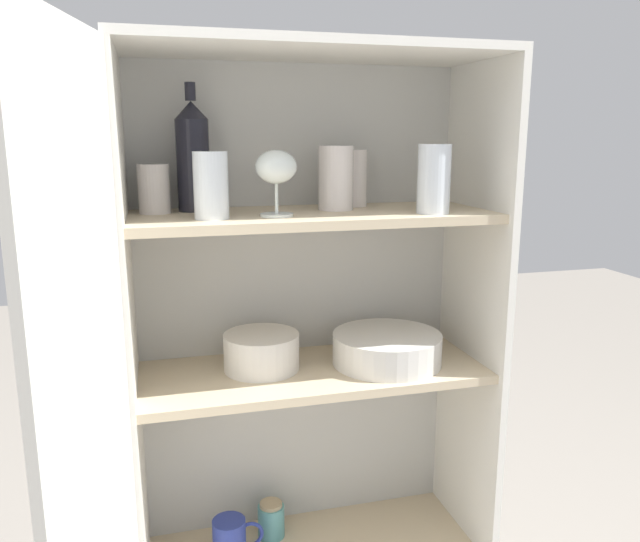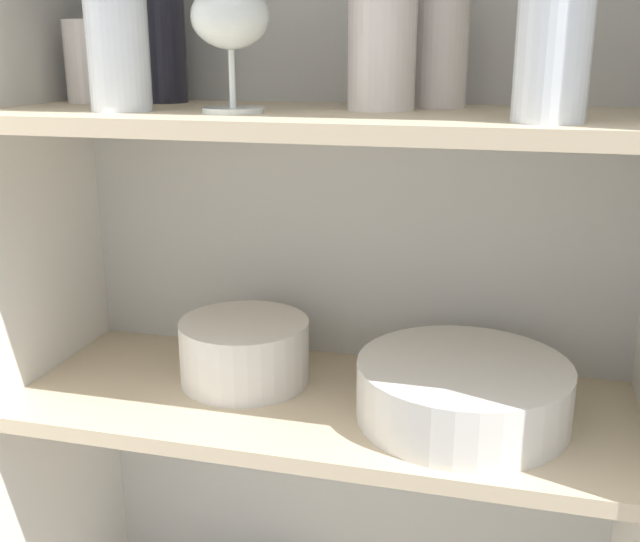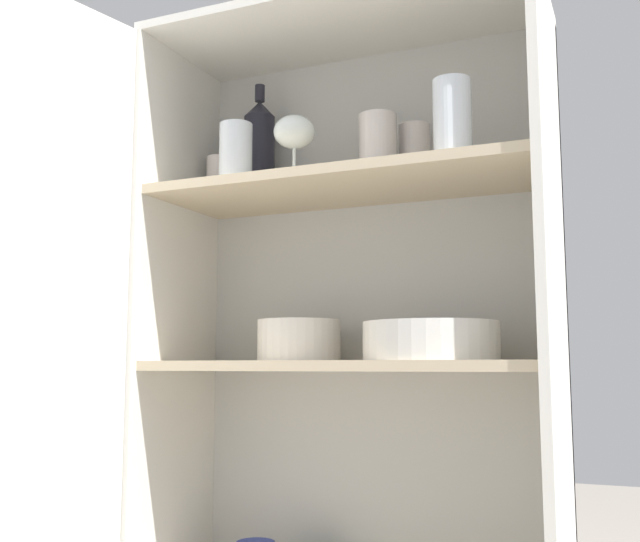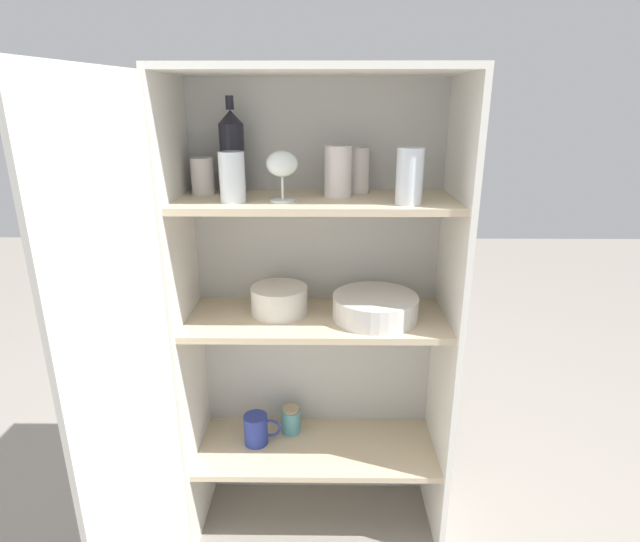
{
  "view_description": "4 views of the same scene",
  "coord_description": "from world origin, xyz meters",
  "px_view_note": "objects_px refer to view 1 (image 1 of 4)",
  "views": [
    {
      "loc": [
        -0.34,
        -1.16,
        1.3
      ],
      "look_at": [
        0.02,
        0.17,
        1.0
      ],
      "focal_mm": 35.0,
      "sensor_mm": 36.0,
      "label": 1
    },
    {
      "loc": [
        0.22,
        -0.7,
        1.2
      ],
      "look_at": [
        -0.01,
        0.19,
        0.93
      ],
      "focal_mm": 42.0,
      "sensor_mm": 36.0,
      "label": 2
    },
    {
      "loc": [
        0.55,
        -1.24,
        0.76
      ],
      "look_at": [
        -0.04,
        0.13,
        0.95
      ],
      "focal_mm": 42.0,
      "sensor_mm": 36.0,
      "label": 3
    },
    {
      "loc": [
        0.03,
        -1.24,
        1.39
      ],
      "look_at": [
        0.01,
        0.2,
        0.9
      ],
      "focal_mm": 28.0,
      "sensor_mm": 36.0,
      "label": 4
    }
  ],
  "objects_px": {
    "mixing_bowl_large": "(261,350)",
    "storage_jar": "(271,520)",
    "plate_stack_white": "(387,348)",
    "wine_bottle": "(193,156)",
    "coffee_mug_primary": "(231,540)"
  },
  "relations": [
    {
      "from": "wine_bottle",
      "to": "storage_jar",
      "type": "bearing_deg",
      "value": -5.08
    },
    {
      "from": "coffee_mug_primary",
      "to": "plate_stack_white",
      "type": "bearing_deg",
      "value": -3.53
    },
    {
      "from": "wine_bottle",
      "to": "coffee_mug_primary",
      "type": "relative_size",
      "value": 2.24
    },
    {
      "from": "mixing_bowl_large",
      "to": "storage_jar",
      "type": "relative_size",
      "value": 1.87
    },
    {
      "from": "coffee_mug_primary",
      "to": "storage_jar",
      "type": "distance_m",
      "value": 0.13
    },
    {
      "from": "plate_stack_white",
      "to": "storage_jar",
      "type": "bearing_deg",
      "value": 162.05
    },
    {
      "from": "wine_bottle",
      "to": "storage_jar",
      "type": "height_order",
      "value": "wine_bottle"
    },
    {
      "from": "plate_stack_white",
      "to": "storage_jar",
      "type": "xyz_separation_m",
      "value": [
        -0.27,
        0.09,
        -0.46
      ]
    },
    {
      "from": "plate_stack_white",
      "to": "coffee_mug_primary",
      "type": "distance_m",
      "value": 0.59
    },
    {
      "from": "plate_stack_white",
      "to": "mixing_bowl_large",
      "type": "height_order",
      "value": "mixing_bowl_large"
    },
    {
      "from": "wine_bottle",
      "to": "storage_jar",
      "type": "distance_m",
      "value": 0.92
    },
    {
      "from": "plate_stack_white",
      "to": "coffee_mug_primary",
      "type": "bearing_deg",
      "value": 176.47
    },
    {
      "from": "mixing_bowl_large",
      "to": "coffee_mug_primary",
      "type": "distance_m",
      "value": 0.47
    },
    {
      "from": "mixing_bowl_large",
      "to": "coffee_mug_primary",
      "type": "xyz_separation_m",
      "value": [
        -0.09,
        -0.01,
        -0.46
      ]
    },
    {
      "from": "wine_bottle",
      "to": "plate_stack_white",
      "type": "height_order",
      "value": "wine_bottle"
    }
  ]
}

